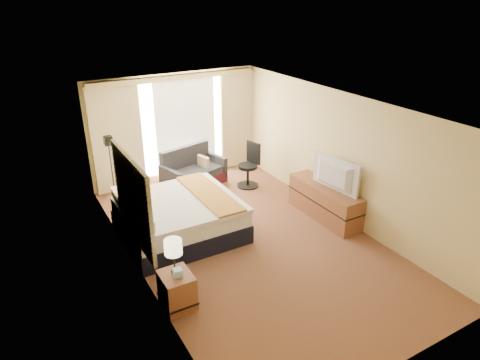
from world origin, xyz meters
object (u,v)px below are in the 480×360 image
nightstand_left (177,290)px  floor_lamp (111,160)px  nightstand_right (128,219)px  bed (179,217)px  television (332,175)px  lamp_right (126,186)px  media_dresser (324,202)px  lamp_left (173,248)px  desk_chair (250,167)px  loveseat (193,173)px

nightstand_left → floor_lamp: bearing=90.2°
nightstand_right → bed: bearing=-37.9°
floor_lamp → television: floor_lamp is taller
bed → floor_lamp: floor_lamp is taller
nightstand_right → lamp_right: bearing=-56.5°
nightstand_left → lamp_right: (0.02, 2.47, 0.72)m
media_dresser → lamp_left: lamp_left is taller
television → lamp_right: bearing=59.7°
desk_chair → television: size_ratio=0.93×
bed → loveseat: size_ratio=1.32×
nightstand_right → media_dresser: (3.70, -1.45, 0.07)m
lamp_left → television: 3.72m
bed → desk_chair: 2.69m
loveseat → media_dresser: bearing=-73.1°
nightstand_right → television: (3.65, -1.64, 0.76)m
media_dresser → lamp_left: size_ratio=3.26×
nightstand_left → media_dresser: media_dresser is taller
bed → loveseat: bearing=59.5°
loveseat → desk_chair: 1.38m
lamp_left → television: (3.64, 0.79, 0.05)m
nightstand_left → desk_chair: 4.48m
media_dresser → lamp_right: 4.00m
floor_lamp → lamp_left: bearing=-89.6°
floor_lamp → desk_chair: size_ratio=1.60×
desk_chair → lamp_right: lamp_right is taller
bed → floor_lamp: (-0.82, 1.48, 0.83)m
nightstand_right → loveseat: 2.41m
nightstand_left → lamp_right: 2.57m
lamp_right → television: bearing=-24.0°
media_dresser → lamp_right: size_ratio=3.15×
floor_lamp → lamp_right: (0.03, -0.88, -0.22)m
nightstand_right → floor_lamp: size_ratio=0.32×
lamp_left → lamp_right: 2.41m
loveseat → floor_lamp: size_ratio=0.95×
floor_lamp → desk_chair: bearing=-3.4°
nightstand_left → bed: bearing=66.6°
nightstand_right → media_dresser: size_ratio=0.31×
loveseat → desk_chair: bearing=-45.4°
bed → lamp_left: bearing=-113.8°
loveseat → television: (1.66, -3.01, 0.73)m
loveseat → floor_lamp: 2.26m
bed → lamp_left: lamp_left is taller
lamp_right → television: (3.63, -1.62, 0.04)m
desk_chair → lamp_left: size_ratio=1.94×
bed → lamp_right: (-0.79, 0.60, 0.61)m
media_dresser → floor_lamp: 4.45m
media_dresser → bed: size_ratio=0.84×
nightstand_left → television: (3.65, 0.86, 0.76)m
lamp_right → loveseat: bearing=35.4°
bed → television: size_ratio=1.87×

